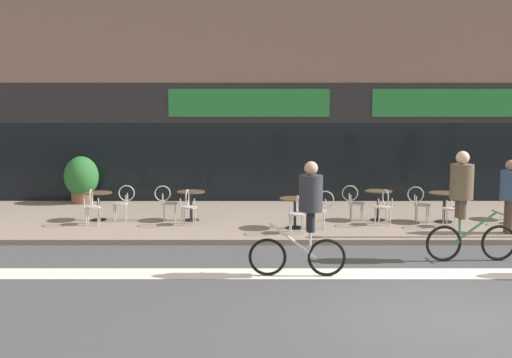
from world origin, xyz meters
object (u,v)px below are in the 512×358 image
(planter_pot, at_px, (80,179))
(cyclist_2, at_px, (463,198))
(bistro_table_3, at_px, (377,199))
(cafe_chair_0_side, at_px, (121,200))
(bistro_table_1, at_px, (190,200))
(cafe_chair_0_near, at_px, (90,204))
(cafe_chair_4_side, at_px, (418,202))
(pedestrian_near_end, at_px, (508,190))
(cafe_chair_2_near, at_px, (296,211))
(cyclist_1, at_px, (306,211))
(cafe_chair_4_near, at_px, (451,206))
(bistro_table_2, at_px, (294,207))
(bistro_table_0, at_px, (97,200))
(bistro_table_4, at_px, (443,201))
(cafe_chair_2_side, at_px, (320,207))
(cafe_chair_3_side, at_px, (352,200))
(cafe_chair_1_side, at_px, (165,200))
(cafe_chair_3_near, at_px, (382,204))
(cafe_chair_1_near, at_px, (187,204))

(planter_pot, distance_m, cyclist_2, 11.28)
(bistro_table_3, relative_size, cafe_chair_0_side, 0.85)
(bistro_table_1, relative_size, cafe_chair_0_near, 0.83)
(cafe_chair_4_side, xyz_separation_m, pedestrian_near_end, (1.68, -1.33, 0.48))
(pedestrian_near_end, bearing_deg, cafe_chair_2_near, 5.58)
(bistro_table_3, relative_size, cyclist_1, 0.37)
(cafe_chair_4_near, bearing_deg, bistro_table_2, 93.16)
(bistro_table_0, relative_size, cafe_chair_0_near, 0.80)
(cafe_chair_0_side, relative_size, cafe_chair_2_near, 1.00)
(bistro_table_4, bearing_deg, cyclist_1, -130.85)
(cafe_chair_0_near, bearing_deg, pedestrian_near_end, -101.65)
(cafe_chair_2_side, height_order, cafe_chair_3_side, same)
(cafe_chair_4_near, bearing_deg, cafe_chair_3_side, 69.87)
(cafe_chair_2_side, distance_m, cafe_chair_4_near, 3.16)
(bistro_table_2, relative_size, cafe_chair_2_near, 0.82)
(bistro_table_4, xyz_separation_m, cafe_chair_4_near, (-0.00, -0.63, -0.02))
(pedestrian_near_end, bearing_deg, cafe_chair_2_side, -2.65)
(bistro_table_0, relative_size, cafe_chair_0_side, 0.80)
(cafe_chair_1_side, relative_size, cafe_chair_2_near, 1.00)
(cafe_chair_0_near, relative_size, cyclist_1, 0.44)
(cyclist_1, xyz_separation_m, cyclist_2, (3.13, 1.05, 0.06))
(cafe_chair_0_near, bearing_deg, cafe_chair_0_side, -50.39)
(cafe_chair_1_side, distance_m, planter_pot, 4.11)
(bistro_table_4, distance_m, cafe_chair_4_near, 0.63)
(bistro_table_4, distance_m, pedestrian_near_end, 1.76)
(bistro_table_1, distance_m, cafe_chair_3_near, 4.81)
(cafe_chair_1_side, bearing_deg, cafe_chair_4_side, -9.95)
(cafe_chair_1_side, xyz_separation_m, cyclist_2, (6.30, -3.58, 0.60))
(cafe_chair_0_near, bearing_deg, cafe_chair_3_near, -96.15)
(bistro_table_3, distance_m, planter_pot, 8.82)
(cafe_chair_1_near, distance_m, cafe_chair_3_side, 4.19)
(cafe_chair_4_near, bearing_deg, cafe_chair_3_near, 82.53)
(bistro_table_3, height_order, cafe_chair_1_near, cafe_chair_1_near)
(cafe_chair_1_near, xyz_separation_m, cyclist_2, (5.68, -2.97, 0.60))
(cafe_chair_3_near, xyz_separation_m, pedestrian_near_end, (2.65, -0.94, 0.48))
(bistro_table_4, height_order, cafe_chair_0_near, cafe_chair_0_near)
(bistro_table_0, bearing_deg, cafe_chair_3_near, -5.07)
(cafe_chair_1_near, distance_m, planter_pot, 4.98)
(cafe_chair_1_side, relative_size, cafe_chair_2_side, 1.00)
(bistro_table_1, height_order, cafe_chair_4_near, cafe_chair_4_near)
(bistro_table_3, distance_m, cafe_chair_3_side, 0.63)
(cafe_chair_1_side, distance_m, cyclist_2, 7.27)
(bistro_table_1, bearing_deg, cyclist_1, -61.26)
(bistro_table_2, relative_size, cafe_chair_2_side, 0.82)
(cafe_chair_3_side, distance_m, cafe_chair_4_near, 2.39)
(cafe_chair_2_side, distance_m, cyclist_1, 3.75)
(pedestrian_near_end, bearing_deg, cafe_chair_1_side, -5.88)
(cafe_chair_0_near, bearing_deg, cafe_chair_2_near, -107.57)
(bistro_table_2, bearing_deg, cafe_chair_3_near, 9.56)
(cafe_chair_0_side, height_order, pedestrian_near_end, pedestrian_near_end)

